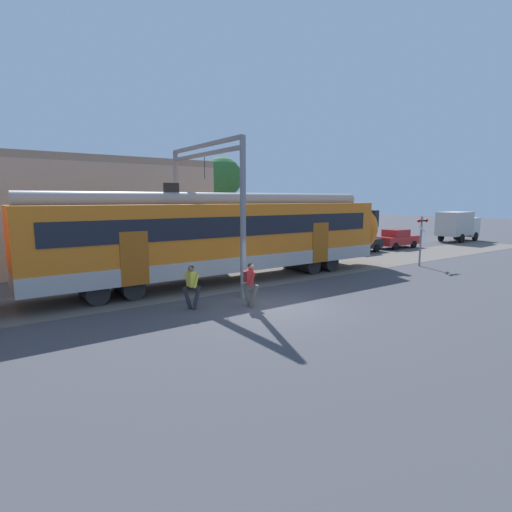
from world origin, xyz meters
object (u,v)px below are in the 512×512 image
at_px(pedestrian_red, 250,281).
at_px(parked_car_black, 358,242).
at_px(parked_car_red, 397,239).
at_px(commuter_train, 23,248).
at_px(crossing_signal, 421,233).
at_px(box_truck, 458,225).
at_px(pedestrian_yellow, 192,284).

distance_m(pedestrian_red, parked_car_black, 17.45).
bearing_deg(pedestrian_red, parked_car_red, 21.65).
bearing_deg(parked_car_red, parked_car_black, 179.34).
relative_size(commuter_train, crossing_signal, 12.68).
relative_size(pedestrian_red, box_truck, 0.31).
bearing_deg(commuter_train, parked_car_red, 7.38).
bearing_deg(box_truck, parked_car_red, 179.08).
bearing_deg(crossing_signal, parked_car_black, 73.46).
distance_m(pedestrian_yellow, box_truck, 32.18).
bearing_deg(crossing_signal, pedestrian_yellow, -177.32).
distance_m(pedestrian_yellow, crossing_signal, 15.57).
bearing_deg(pedestrian_yellow, box_truck, 12.52).
distance_m(commuter_train, crossing_signal, 20.66).
xyz_separation_m(parked_car_black, parked_car_red, (4.72, -0.05, 0.00)).
xyz_separation_m(pedestrian_red, box_truck, (29.44, 7.87, 0.58)).
bearing_deg(parked_car_red, box_truck, -0.92).
bearing_deg(commuter_train, box_truck, 5.28).
distance_m(box_truck, crossing_signal, 17.07).
height_order(parked_car_red, box_truck, box_truck).
xyz_separation_m(commuter_train, pedestrian_yellow, (4.93, -3.62, -1.29)).
height_order(commuter_train, parked_car_red, commuter_train).
height_order(parked_car_black, crossing_signal, crossing_signal).
height_order(pedestrian_yellow, parked_car_red, pedestrian_yellow).
relative_size(box_truck, crossing_signal, 1.78).
xyz_separation_m(pedestrian_yellow, crossing_signal, (15.52, 0.73, 1.05)).
relative_size(commuter_train, box_truck, 7.12).
height_order(commuter_train, box_truck, commuter_train).
height_order(box_truck, crossing_signal, crossing_signal).
bearing_deg(pedestrian_red, crossing_signal, 6.81).
distance_m(commuter_train, parked_car_black, 22.70).
bearing_deg(crossing_signal, pedestrian_red, -173.19).
distance_m(commuter_train, parked_car_red, 27.36).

